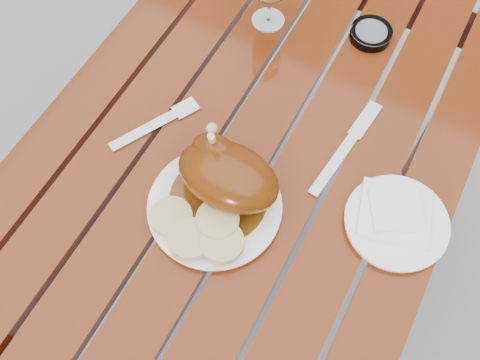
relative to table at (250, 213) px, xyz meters
name	(u,v)px	position (x,y,z in m)	size (l,w,h in m)	color
ground	(248,261)	(0.00, 0.00, -0.38)	(60.00, 60.00, 0.00)	slate
table	(250,213)	(0.00, 0.00, 0.00)	(0.80, 1.20, 0.75)	maroon
dinner_plate	(215,207)	(0.01, -0.17, 0.38)	(0.24, 0.24, 0.02)	white
roast_duck	(226,174)	(0.01, -0.13, 0.44)	(0.19, 0.18, 0.14)	#592E0A
bread_dumplings	(200,229)	(0.01, -0.23, 0.41)	(0.18, 0.13, 0.03)	#C9BA7B
side_plate	(396,223)	(0.31, -0.05, 0.38)	(0.19, 0.19, 0.02)	white
napkin	(395,213)	(0.30, -0.04, 0.40)	(0.12, 0.12, 0.01)	white
ashtray	(371,34)	(0.11, 0.34, 0.39)	(0.09, 0.09, 0.02)	#B2B7BC
fork	(151,127)	(-0.19, -0.08, 0.38)	(0.02, 0.18, 0.01)	gray
knife	(341,154)	(0.17, 0.04, 0.38)	(0.02, 0.21, 0.01)	gray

